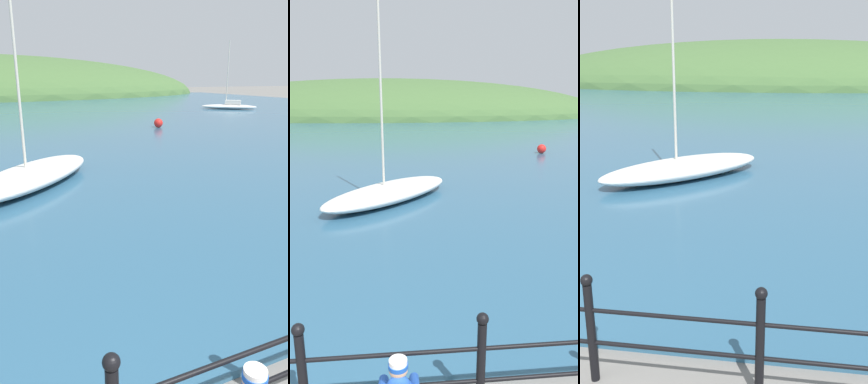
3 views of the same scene
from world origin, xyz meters
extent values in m
cube|color=#2D5B7A|center=(0.00, 32.00, 0.05)|extent=(80.00, 60.00, 0.10)
ellipsoid|color=#476B38|center=(0.00, 67.16, 0.00)|extent=(77.83, 42.81, 12.75)
cylinder|color=black|center=(1.78, 1.50, 0.55)|extent=(0.09, 0.09, 1.10)
sphere|color=black|center=(1.78, 1.50, 1.15)|extent=(0.12, 0.12, 0.12)
cylinder|color=black|center=(3.49, 1.50, 0.55)|extent=(0.09, 0.09, 1.10)
sphere|color=black|center=(3.49, 1.50, 1.15)|extent=(0.12, 0.12, 0.12)
ellipsoid|color=silver|center=(0.78, 9.60, 0.38)|extent=(4.59, 4.74, 0.55)
cylinder|color=beige|center=(0.61, 9.42, 3.40)|extent=(0.07, 0.07, 5.51)
camera|label=1|loc=(-0.56, -0.34, 2.87)|focal=35.00mm
camera|label=2|loc=(1.00, -1.60, 3.20)|focal=35.00mm
camera|label=3|loc=(3.72, -2.22, 3.20)|focal=42.00mm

